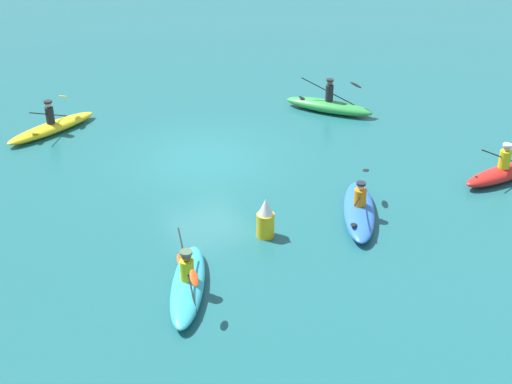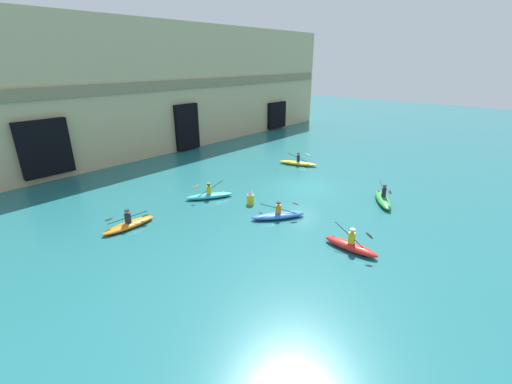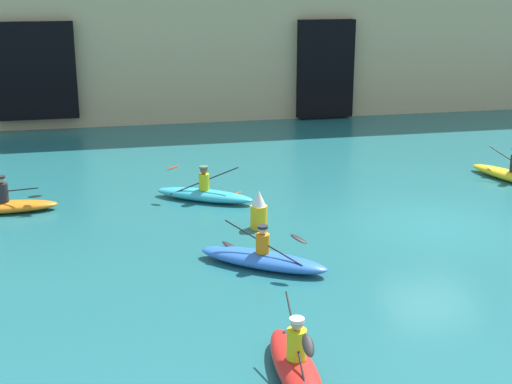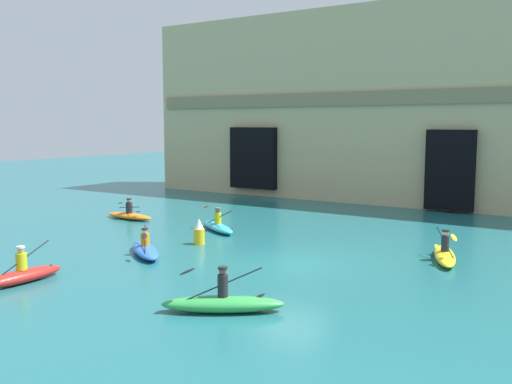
{
  "view_description": "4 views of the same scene",
  "coord_description": "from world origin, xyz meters",
  "px_view_note": "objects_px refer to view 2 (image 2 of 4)",
  "views": [
    {
      "loc": [
        -18.04,
        9.08,
        9.83
      ],
      "look_at": [
        -4.97,
        1.1,
        1.45
      ],
      "focal_mm": 50.0,
      "sensor_mm": 36.0,
      "label": 1
    },
    {
      "loc": [
        -20.1,
        -13.07,
        8.88
      ],
      "look_at": [
        -5.65,
        -0.45,
        1.39
      ],
      "focal_mm": 24.0,
      "sensor_mm": 36.0,
      "label": 2
    },
    {
      "loc": [
        -8.82,
        -17.23,
        6.67
      ],
      "look_at": [
        -5.03,
        0.23,
        1.2
      ],
      "focal_mm": 50.0,
      "sensor_mm": 36.0,
      "label": 3
    },
    {
      "loc": [
        9.83,
        -17.53,
        4.99
      ],
      "look_at": [
        -3.53,
        3.06,
        2.04
      ],
      "focal_mm": 40.0,
      "sensor_mm": 36.0,
      "label": 4
    }
  ],
  "objects_px": {
    "kayak_red": "(351,245)",
    "kayak_orange": "(129,224)",
    "marker_buoy": "(250,197)",
    "kayak_green": "(383,199)",
    "kayak_blue": "(278,215)",
    "kayak_cyan": "(209,195)",
    "kayak_yellow": "(298,163)"
  },
  "relations": [
    {
      "from": "kayak_red",
      "to": "kayak_orange",
      "type": "height_order",
      "value": "kayak_red"
    },
    {
      "from": "kayak_blue",
      "to": "kayak_green",
      "type": "bearing_deg",
      "value": 6.19
    },
    {
      "from": "kayak_red",
      "to": "marker_buoy",
      "type": "height_order",
      "value": "kayak_red"
    },
    {
      "from": "kayak_cyan",
      "to": "kayak_orange",
      "type": "xyz_separation_m",
      "value": [
        -5.89,
        0.12,
        -0.0
      ]
    },
    {
      "from": "kayak_yellow",
      "to": "kayak_blue",
      "type": "relative_size",
      "value": 1.13
    },
    {
      "from": "kayak_blue",
      "to": "marker_buoy",
      "type": "distance_m",
      "value": 2.73
    },
    {
      "from": "kayak_orange",
      "to": "kayak_blue",
      "type": "height_order",
      "value": "kayak_orange"
    },
    {
      "from": "kayak_red",
      "to": "kayak_green",
      "type": "distance_m",
      "value": 7.07
    },
    {
      "from": "marker_buoy",
      "to": "kayak_yellow",
      "type": "bearing_deg",
      "value": 16.05
    },
    {
      "from": "kayak_red",
      "to": "kayak_orange",
      "type": "distance_m",
      "value": 12.09
    },
    {
      "from": "kayak_cyan",
      "to": "kayak_orange",
      "type": "bearing_deg",
      "value": 31.14
    },
    {
      "from": "kayak_orange",
      "to": "kayak_red",
      "type": "bearing_deg",
      "value": 120.27
    },
    {
      "from": "kayak_red",
      "to": "kayak_orange",
      "type": "relative_size",
      "value": 0.93
    },
    {
      "from": "kayak_green",
      "to": "kayak_blue",
      "type": "bearing_deg",
      "value": -63.71
    },
    {
      "from": "kayak_green",
      "to": "kayak_yellow",
      "type": "bearing_deg",
      "value": -143.93
    },
    {
      "from": "kayak_yellow",
      "to": "kayak_green",
      "type": "height_order",
      "value": "kayak_green"
    },
    {
      "from": "kayak_orange",
      "to": "kayak_blue",
      "type": "bearing_deg",
      "value": 140.11
    },
    {
      "from": "kayak_cyan",
      "to": "kayak_green",
      "type": "distance_m",
      "value": 11.59
    },
    {
      "from": "kayak_yellow",
      "to": "kayak_cyan",
      "type": "height_order",
      "value": "same"
    },
    {
      "from": "kayak_red",
      "to": "kayak_blue",
      "type": "distance_m",
      "value": 4.97
    },
    {
      "from": "kayak_green",
      "to": "marker_buoy",
      "type": "height_order",
      "value": "kayak_green"
    },
    {
      "from": "kayak_red",
      "to": "kayak_blue",
      "type": "bearing_deg",
      "value": -4.77
    },
    {
      "from": "kayak_cyan",
      "to": "marker_buoy",
      "type": "xyz_separation_m",
      "value": [
        1.1,
        -2.78,
        0.28
      ]
    },
    {
      "from": "kayak_yellow",
      "to": "kayak_red",
      "type": "bearing_deg",
      "value": 115.73
    },
    {
      "from": "kayak_cyan",
      "to": "kayak_green",
      "type": "height_order",
      "value": "kayak_green"
    },
    {
      "from": "kayak_yellow",
      "to": "kayak_blue",
      "type": "distance_m",
      "value": 11.2
    },
    {
      "from": "kayak_cyan",
      "to": "kayak_orange",
      "type": "relative_size",
      "value": 1.01
    },
    {
      "from": "kayak_cyan",
      "to": "marker_buoy",
      "type": "height_order",
      "value": "kayak_cyan"
    },
    {
      "from": "kayak_orange",
      "to": "kayak_blue",
      "type": "distance_m",
      "value": 8.56
    },
    {
      "from": "kayak_yellow",
      "to": "kayak_orange",
      "type": "bearing_deg",
      "value": 70.18
    },
    {
      "from": "kayak_blue",
      "to": "marker_buoy",
      "type": "bearing_deg",
      "value": 115.96
    },
    {
      "from": "kayak_orange",
      "to": "kayak_blue",
      "type": "relative_size",
      "value": 0.99
    }
  ]
}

